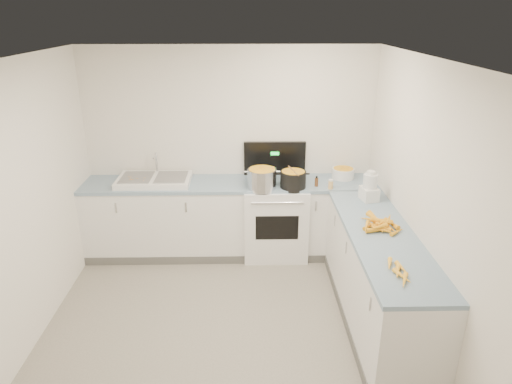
{
  "coord_description": "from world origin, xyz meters",
  "views": [
    {
      "loc": [
        0.2,
        -3.42,
        2.84
      ],
      "look_at": [
        0.3,
        1.1,
        1.05
      ],
      "focal_mm": 32.0,
      "sensor_mm": 36.0,
      "label": 1
    }
  ],
  "objects_px": {
    "steel_pot": "(262,179)",
    "mixing_bowl": "(343,173)",
    "black_pot": "(293,180)",
    "extract_bottle": "(316,182)",
    "spice_jar": "(331,185)",
    "stove": "(275,218)",
    "food_processor": "(370,188)",
    "sink": "(154,180)"
  },
  "relations": [
    {
      "from": "extract_bottle",
      "to": "sink",
      "type": "bearing_deg",
      "value": 175.37
    },
    {
      "from": "stove",
      "to": "spice_jar",
      "type": "height_order",
      "value": "stove"
    },
    {
      "from": "stove",
      "to": "food_processor",
      "type": "distance_m",
      "value": 1.28
    },
    {
      "from": "spice_jar",
      "to": "food_processor",
      "type": "relative_size",
      "value": 0.29
    },
    {
      "from": "black_pot",
      "to": "extract_bottle",
      "type": "distance_m",
      "value": 0.28
    },
    {
      "from": "food_processor",
      "to": "mixing_bowl",
      "type": "bearing_deg",
      "value": 101.45
    },
    {
      "from": "sink",
      "to": "steel_pot",
      "type": "relative_size",
      "value": 2.57
    },
    {
      "from": "steel_pot",
      "to": "black_pot",
      "type": "height_order",
      "value": "steel_pot"
    },
    {
      "from": "black_pot",
      "to": "extract_bottle",
      "type": "xyz_separation_m",
      "value": [
        0.28,
        0.02,
        -0.04
      ]
    },
    {
      "from": "spice_jar",
      "to": "food_processor",
      "type": "bearing_deg",
      "value": -43.83
    },
    {
      "from": "steel_pot",
      "to": "mixing_bowl",
      "type": "distance_m",
      "value": 1.05
    },
    {
      "from": "black_pot",
      "to": "spice_jar",
      "type": "height_order",
      "value": "black_pot"
    },
    {
      "from": "mixing_bowl",
      "to": "extract_bottle",
      "type": "height_order",
      "value": "mixing_bowl"
    },
    {
      "from": "sink",
      "to": "food_processor",
      "type": "bearing_deg",
      "value": -13.52
    },
    {
      "from": "black_pot",
      "to": "mixing_bowl",
      "type": "height_order",
      "value": "black_pot"
    },
    {
      "from": "mixing_bowl",
      "to": "sink",
      "type": "bearing_deg",
      "value": -177.06
    },
    {
      "from": "mixing_bowl",
      "to": "food_processor",
      "type": "relative_size",
      "value": 0.82
    },
    {
      "from": "sink",
      "to": "food_processor",
      "type": "distance_m",
      "value": 2.49
    },
    {
      "from": "sink",
      "to": "black_pot",
      "type": "distance_m",
      "value": 1.65
    },
    {
      "from": "spice_jar",
      "to": "sink",
      "type": "bearing_deg",
      "value": 173.35
    },
    {
      "from": "extract_bottle",
      "to": "spice_jar",
      "type": "distance_m",
      "value": 0.17
    },
    {
      "from": "extract_bottle",
      "to": "spice_jar",
      "type": "xyz_separation_m",
      "value": [
        0.15,
        -0.09,
        -0.0
      ]
    },
    {
      "from": "extract_bottle",
      "to": "food_processor",
      "type": "distance_m",
      "value": 0.67
    },
    {
      "from": "spice_jar",
      "to": "food_processor",
      "type": "distance_m",
      "value": 0.5
    },
    {
      "from": "stove",
      "to": "steel_pot",
      "type": "distance_m",
      "value": 0.62
    },
    {
      "from": "stove",
      "to": "mixing_bowl",
      "type": "bearing_deg",
      "value": 9.09
    },
    {
      "from": "sink",
      "to": "extract_bottle",
      "type": "relative_size",
      "value": 8.46
    },
    {
      "from": "stove",
      "to": "extract_bottle",
      "type": "xyz_separation_m",
      "value": [
        0.47,
        -0.14,
        0.52
      ]
    },
    {
      "from": "sink",
      "to": "steel_pot",
      "type": "xyz_separation_m",
      "value": [
        1.28,
        -0.18,
        0.06
      ]
    },
    {
      "from": "sink",
      "to": "extract_bottle",
      "type": "xyz_separation_m",
      "value": [
        1.92,
        -0.16,
        0.01
      ]
    },
    {
      "from": "steel_pot",
      "to": "black_pot",
      "type": "relative_size",
      "value": 1.12
    },
    {
      "from": "sink",
      "to": "steel_pot",
      "type": "height_order",
      "value": "sink"
    },
    {
      "from": "mixing_bowl",
      "to": "extract_bottle",
      "type": "relative_size",
      "value": 2.66
    },
    {
      "from": "extract_bottle",
      "to": "food_processor",
      "type": "xyz_separation_m",
      "value": [
        0.51,
        -0.43,
        0.09
      ]
    },
    {
      "from": "black_pot",
      "to": "spice_jar",
      "type": "distance_m",
      "value": 0.44
    },
    {
      "from": "steel_pot",
      "to": "extract_bottle",
      "type": "xyz_separation_m",
      "value": [
        0.64,
        0.03,
        -0.05
      ]
    },
    {
      "from": "spice_jar",
      "to": "extract_bottle",
      "type": "bearing_deg",
      "value": 150.47
    },
    {
      "from": "spice_jar",
      "to": "black_pot",
      "type": "bearing_deg",
      "value": 171.66
    },
    {
      "from": "sink",
      "to": "spice_jar",
      "type": "distance_m",
      "value": 2.08
    },
    {
      "from": "mixing_bowl",
      "to": "food_processor",
      "type": "xyz_separation_m",
      "value": [
        0.14,
        -0.7,
        0.08
      ]
    },
    {
      "from": "steel_pot",
      "to": "food_processor",
      "type": "height_order",
      "value": "food_processor"
    },
    {
      "from": "black_pot",
      "to": "spice_jar",
      "type": "bearing_deg",
      "value": -8.34
    }
  ]
}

